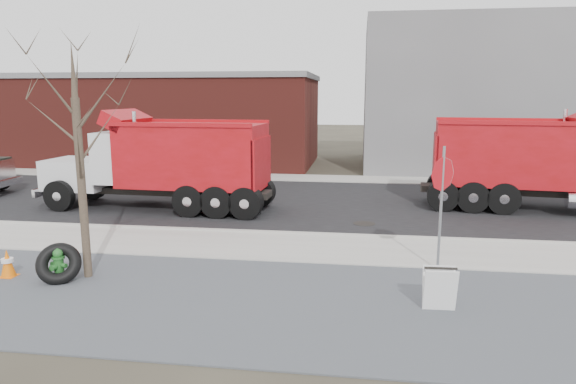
# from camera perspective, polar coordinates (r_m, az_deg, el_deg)

# --- Properties ---
(ground) EXTENTS (120.00, 120.00, 0.00)m
(ground) POSITION_cam_1_polar(r_m,az_deg,el_deg) (13.80, -4.10, -6.40)
(ground) COLOR #383328
(ground) RESTS_ON ground
(gravel_verge) EXTENTS (60.00, 5.00, 0.03)m
(gravel_verge) POSITION_cam_1_polar(r_m,az_deg,el_deg) (10.60, -8.15, -11.79)
(gravel_verge) COLOR slate
(gravel_verge) RESTS_ON ground
(sidewalk) EXTENTS (60.00, 2.50, 0.06)m
(sidewalk) POSITION_cam_1_polar(r_m,az_deg,el_deg) (14.02, -3.89, -5.99)
(sidewalk) COLOR #9E9B93
(sidewalk) RESTS_ON ground
(curb) EXTENTS (60.00, 0.15, 0.11)m
(curb) POSITION_cam_1_polar(r_m,az_deg,el_deg) (15.24, -2.88, -4.52)
(curb) COLOR #9E9B93
(curb) RESTS_ON ground
(road) EXTENTS (60.00, 9.40, 0.02)m
(road) POSITION_cam_1_polar(r_m,az_deg,el_deg) (19.81, -0.28, -1.08)
(road) COLOR black
(road) RESTS_ON ground
(far_sidewalk) EXTENTS (60.00, 2.00, 0.06)m
(far_sidewalk) POSITION_cam_1_polar(r_m,az_deg,el_deg) (25.37, 1.58, 1.56)
(far_sidewalk) COLOR #9E9B93
(far_sidewalk) RESTS_ON ground
(building_grey) EXTENTS (12.00, 10.00, 8.00)m
(building_grey) POSITION_cam_1_polar(r_m,az_deg,el_deg) (31.50, 19.69, 9.98)
(building_grey) COLOR slate
(building_grey) RESTS_ON ground
(building_brick) EXTENTS (20.20, 8.20, 5.30)m
(building_brick) POSITION_cam_1_polar(r_m,az_deg,el_deg) (32.55, -15.29, 7.85)
(building_brick) COLOR maroon
(building_brick) RESTS_ON ground
(bare_tree) EXTENTS (3.20, 3.20, 5.20)m
(bare_tree) POSITION_cam_1_polar(r_m,az_deg,el_deg) (11.94, -22.35, 6.28)
(bare_tree) COLOR #382D23
(bare_tree) RESTS_ON ground
(fire_hydrant) EXTENTS (0.43, 0.42, 0.75)m
(fire_hydrant) POSITION_cam_1_polar(r_m,az_deg,el_deg) (12.48, -24.12, -7.54)
(fire_hydrant) COLOR #26652D
(fire_hydrant) RESTS_ON ground
(truck_tire) EXTENTS (1.15, 1.03, 0.94)m
(truck_tire) POSITION_cam_1_polar(r_m,az_deg,el_deg) (12.40, -24.13, -7.29)
(truck_tire) COLOR black
(truck_tire) RESTS_ON ground
(stop_sign) EXTENTS (0.59, 0.58, 2.93)m
(stop_sign) POSITION_cam_1_polar(r_m,az_deg,el_deg) (12.11, 16.74, 0.44)
(stop_sign) COLOR gray
(stop_sign) RESTS_ON ground
(sandwich_board) EXTENTS (0.62, 0.40, 0.85)m
(sandwich_board) POSITION_cam_1_polar(r_m,az_deg,el_deg) (10.28, 16.50, -10.25)
(sandwich_board) COLOR white
(sandwich_board) RESTS_ON ground
(traffic_cone_near) EXTENTS (0.34, 0.34, 0.65)m
(traffic_cone_near) POSITION_cam_1_polar(r_m,az_deg,el_deg) (13.24, -28.71, -6.99)
(traffic_cone_near) COLOR orange
(traffic_cone_near) RESTS_ON ground
(dump_truck_red_a) EXTENTS (8.88, 3.30, 3.55)m
(dump_truck_red_a) POSITION_cam_1_polar(r_m,az_deg,el_deg) (20.16, 26.43, 3.18)
(dump_truck_red_a) COLOR black
(dump_truck_red_a) RESTS_ON ground
(dump_truck_red_b) EXTENTS (8.33, 2.77, 3.50)m
(dump_truck_red_b) POSITION_cam_1_polar(r_m,az_deg,el_deg) (18.78, -13.48, 3.46)
(dump_truck_red_b) COLOR black
(dump_truck_red_b) RESTS_ON ground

